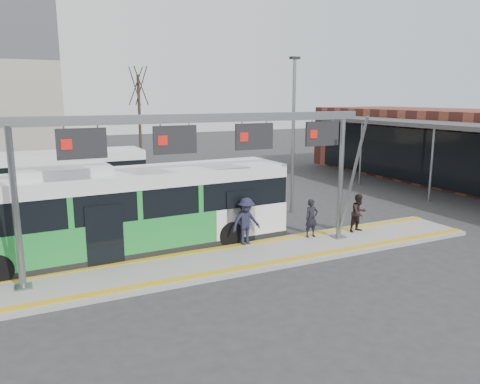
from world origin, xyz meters
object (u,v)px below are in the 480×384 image
(passenger_a, at_px, (311,218))
(passenger_c, at_px, (246,222))
(gantry, at_px, (208,144))
(hero_bus, at_px, (124,212))
(passenger_b, at_px, (359,213))

(passenger_a, height_order, passenger_c, passenger_c)
(passenger_a, distance_m, passenger_c, 2.94)
(gantry, distance_m, passenger_a, 5.93)
(gantry, xyz_separation_m, hero_bus, (-2.49, 2.36, -2.69))
(gantry, height_order, passenger_c, gantry)
(gantry, xyz_separation_m, passenger_b, (7.17, 0.39, -3.32))
(passenger_b, distance_m, passenger_c, 5.27)
(passenger_b, bearing_deg, hero_bus, 161.43)
(passenger_a, relative_size, passenger_b, 0.97)
(passenger_b, bearing_deg, gantry, 176.06)
(gantry, bearing_deg, passenger_a, 7.11)
(hero_bus, bearing_deg, passenger_b, -13.56)
(passenger_c, bearing_deg, hero_bus, 155.57)
(hero_bus, height_order, passenger_c, hero_bus)
(passenger_a, bearing_deg, passenger_b, -3.47)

